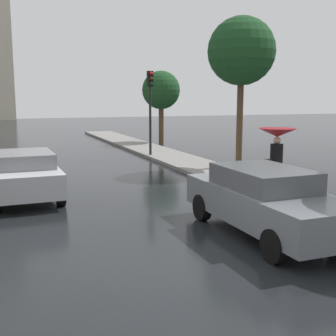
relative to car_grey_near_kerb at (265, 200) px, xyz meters
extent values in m
plane|color=black|center=(-2.55, -1.04, -0.76)|extent=(120.00, 120.00, 0.00)
cube|color=slate|center=(0.00, -0.02, -0.10)|extent=(1.71, 4.53, 0.69)
cube|color=#494D50|center=(0.00, 0.08, 0.47)|extent=(1.50, 2.23, 0.45)
cylinder|color=black|center=(-0.78, 1.47, -0.45)|extent=(0.22, 0.63, 0.63)
cylinder|color=black|center=(0.78, 1.47, -0.45)|extent=(0.22, 0.63, 0.63)
cylinder|color=black|center=(-0.78, -1.52, -0.45)|extent=(0.22, 0.63, 0.63)
cube|color=#B2B5BA|center=(-4.63, 5.59, -0.13)|extent=(1.84, 4.32, 0.67)
cube|color=gray|center=(-4.62, 5.41, 0.42)|extent=(1.59, 2.18, 0.41)
cylinder|color=black|center=(-3.79, 4.18, -0.46)|extent=(0.23, 0.61, 0.60)
cylinder|color=black|center=(-3.84, 7.02, -0.46)|extent=(0.23, 0.61, 0.60)
cylinder|color=black|center=(2.60, 3.16, -0.22)|extent=(0.14, 0.14, 0.81)
cylinder|color=black|center=(2.42, 3.19, -0.22)|extent=(0.14, 0.14, 0.81)
cylinder|color=black|center=(2.51, 3.18, 0.49)|extent=(0.38, 0.38, 0.62)
sphere|color=tan|center=(2.51, 3.18, 0.92)|extent=(0.22, 0.22, 0.22)
cube|color=#3F2314|center=(2.24, 3.23, 0.23)|extent=(0.22, 0.14, 0.24)
cylinder|color=#4C4C51|center=(2.51, 3.18, 0.85)|extent=(0.02, 0.02, 0.84)
cone|color=maroon|center=(2.51, 3.18, 1.15)|extent=(1.14, 1.14, 0.26)
cylinder|color=black|center=(1.71, 12.60, 1.05)|extent=(0.12, 0.12, 3.34)
cube|color=black|center=(1.71, 12.60, 3.09)|extent=(0.26, 0.26, 0.75)
sphere|color=red|center=(1.71, 12.43, 3.34)|extent=(0.17, 0.17, 0.17)
sphere|color=#392405|center=(1.71, 12.43, 3.09)|extent=(0.17, 0.17, 0.17)
sphere|color=black|center=(1.71, 12.43, 2.84)|extent=(0.17, 0.17, 0.17)
cylinder|color=#4C3823|center=(3.95, 7.84, 1.16)|extent=(0.26, 0.26, 3.84)
sphere|color=#19421E|center=(3.95, 7.84, 4.03)|extent=(2.73, 2.73, 2.73)
cylinder|color=#4C3823|center=(4.52, 18.66, 0.53)|extent=(0.32, 0.32, 2.59)
sphere|color=#19421E|center=(4.52, 18.66, 2.68)|extent=(2.43, 2.43, 2.43)
camera|label=1|loc=(-5.25, -7.76, 2.17)|focal=46.43mm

